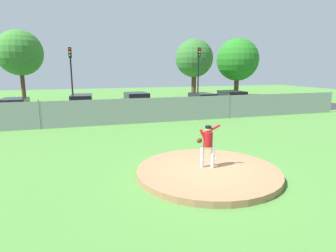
{
  "coord_description": "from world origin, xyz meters",
  "views": [
    {
      "loc": [
        -4.16,
        -8.49,
        3.63
      ],
      "look_at": [
        -0.46,
        3.14,
        1.15
      ],
      "focal_mm": 30.38,
      "sensor_mm": 36.0,
      "label": 1
    }
  ],
  "objects": [
    {
      "name": "ground_plane",
      "position": [
        0.0,
        6.0,
        0.0
      ],
      "size": [
        80.0,
        80.0,
        0.0
      ],
      "primitive_type": "plane",
      "color": "#4C8438"
    },
    {
      "name": "tree_broad_right",
      "position": [
        -9.08,
        21.85,
        5.05
      ],
      "size": [
        4.22,
        4.22,
        7.18
      ],
      "color": "#4C331E",
      "rests_on": "ground_plane"
    },
    {
      "name": "asphalt_strip",
      "position": [
        0.0,
        14.5,
        0.0
      ],
      "size": [
        44.0,
        7.0,
        0.01
      ],
      "primitive_type": "cube",
      "color": "#2B2B2D",
      "rests_on": "ground_plane"
    },
    {
      "name": "tree_bushy_near",
      "position": [
        9.22,
        23.34,
        4.79
      ],
      "size": [
        4.44,
        4.44,
        7.05
      ],
      "color": "#4C331E",
      "rests_on": "ground_plane"
    },
    {
      "name": "parked_car_slate",
      "position": [
        0.53,
        14.92,
        0.8
      ],
      "size": [
        2.06,
        4.15,
        1.66
      ],
      "color": "slate",
      "rests_on": "ground_plane"
    },
    {
      "name": "baseball",
      "position": [
        0.7,
        0.82,
        0.25
      ],
      "size": [
        0.07,
        0.07,
        0.07
      ],
      "primitive_type": "sphere",
      "color": "white",
      "rests_on": "pitchers_mound"
    },
    {
      "name": "tree_leaning_west",
      "position": [
        15.38,
        23.91,
        4.72
      ],
      "size": [
        5.29,
        5.29,
        7.39
      ],
      "color": "#4C331E",
      "rests_on": "ground_plane"
    },
    {
      "name": "parked_car_champagne",
      "position": [
        6.2,
        14.2,
        0.74
      ],
      "size": [
        2.09,
        4.38,
        1.53
      ],
      "color": "tan",
      "rests_on": "ground_plane"
    },
    {
      "name": "traffic_cone_orange",
      "position": [
        -5.93,
        14.08,
        0.26
      ],
      "size": [
        0.4,
        0.4,
        0.55
      ],
      "color": "orange",
      "rests_on": "asphalt_strip"
    },
    {
      "name": "parked_car_silver",
      "position": [
        -8.49,
        14.11,
        0.74
      ],
      "size": [
        1.94,
        4.3,
        1.54
      ],
      "color": "#B7BABF",
      "rests_on": "ground_plane"
    },
    {
      "name": "traffic_light_near",
      "position": [
        -4.58,
        18.97,
        3.7
      ],
      "size": [
        0.28,
        0.46,
        5.48
      ],
      "color": "black",
      "rests_on": "ground_plane"
    },
    {
      "name": "traffic_light_far",
      "position": [
        7.81,
        18.79,
        3.83
      ],
      "size": [
        0.28,
        0.46,
        5.7
      ],
      "color": "black",
      "rests_on": "ground_plane"
    },
    {
      "name": "parked_car_red",
      "position": [
        9.0,
        14.02,
        0.81
      ],
      "size": [
        2.08,
        4.7,
        1.67
      ],
      "color": "#A81919",
      "rests_on": "ground_plane"
    },
    {
      "name": "parked_car_charcoal",
      "position": [
        -3.89,
        14.24,
        0.8
      ],
      "size": [
        2.02,
        4.61,
        1.67
      ],
      "color": "#232328",
      "rests_on": "ground_plane"
    },
    {
      "name": "pitcher_youth",
      "position": [
        0.03,
        0.16,
        1.14
      ],
      "size": [
        0.82,
        0.32,
        1.56
      ],
      "color": "silver",
      "rests_on": "pitchers_mound"
    },
    {
      "name": "pitchers_mound",
      "position": [
        0.0,
        0.0,
        0.11
      ],
      "size": [
        4.95,
        4.95,
        0.21
      ],
      "primitive_type": "cylinder",
      "color": "#99704C",
      "rests_on": "ground_plane"
    },
    {
      "name": "chainlink_fence",
      "position": [
        0.0,
        10.0,
        0.85
      ],
      "size": [
        32.24,
        0.07,
        1.8
      ],
      "color": "gray",
      "rests_on": "ground_plane"
    }
  ]
}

